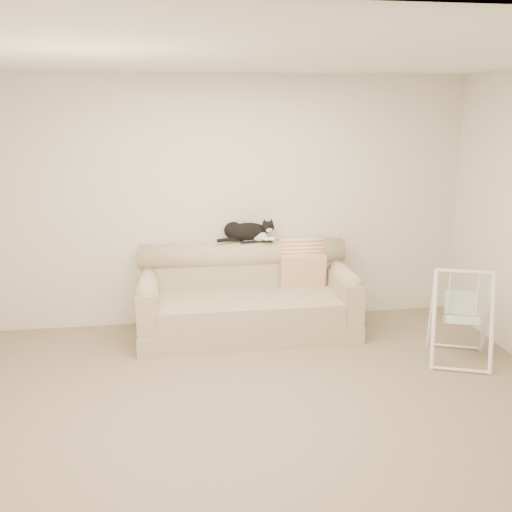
{
  "coord_description": "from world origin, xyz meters",
  "views": [
    {
      "loc": [
        -0.64,
        -3.9,
        2.27
      ],
      "look_at": [
        0.15,
        1.27,
        0.9
      ],
      "focal_mm": 40.0,
      "sensor_mm": 36.0,
      "label": 1
    }
  ],
  "objects": [
    {
      "name": "throw_blanket",
      "position": [
        0.72,
        1.84,
        0.72
      ],
      "size": [
        0.47,
        0.38,
        0.58
      ],
      "color": "orange",
      "rests_on": "sofa"
    },
    {
      "name": "ground_plane",
      "position": [
        0.0,
        0.0,
        0.0
      ],
      "size": [
        5.0,
        5.0,
        0.0
      ],
      "primitive_type": "plane",
      "color": "#735F4B",
      "rests_on": "ground"
    },
    {
      "name": "baby_swing",
      "position": [
        1.94,
        0.63,
        0.43
      ],
      "size": [
        0.7,
        0.72,
        0.87
      ],
      "color": "white",
      "rests_on": "ground"
    },
    {
      "name": "tuxedo_cat",
      "position": [
        0.15,
        1.86,
        1.01
      ],
      "size": [
        0.62,
        0.24,
        0.24
      ],
      "color": "black",
      "rests_on": "sofa"
    },
    {
      "name": "remote_b",
      "position": [
        0.32,
        1.84,
        0.91
      ],
      "size": [
        0.18,
        0.07,
        0.02
      ],
      "color": "black",
      "rests_on": "sofa"
    },
    {
      "name": "remote_a",
      "position": [
        0.15,
        1.84,
        0.91
      ],
      "size": [
        0.18,
        0.07,
        0.03
      ],
      "color": "black",
      "rests_on": "sofa"
    },
    {
      "name": "room_shell",
      "position": [
        0.0,
        0.0,
        1.53
      ],
      "size": [
        5.04,
        4.04,
        2.6
      ],
      "color": "beige",
      "rests_on": "ground"
    },
    {
      "name": "sofa",
      "position": [
        0.1,
        1.62,
        0.35
      ],
      "size": [
        2.2,
        0.93,
        0.9
      ],
      "color": "tan",
      "rests_on": "ground"
    }
  ]
}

